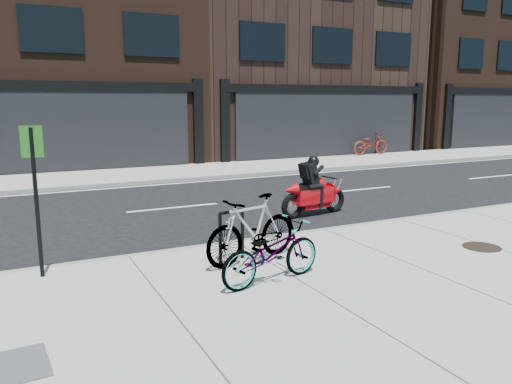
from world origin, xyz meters
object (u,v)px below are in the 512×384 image
bicycle_rear (252,229)px  manhole_cover (482,247)px  motorcycle (317,191)px  bike_rack (231,231)px  bicycle_front (271,252)px  sign_post (35,188)px  bicycle_far (371,143)px  utility_grate (8,368)px

bicycle_rear → manhole_cover: bicycle_rear is taller
bicycle_rear → motorcycle: 4.24m
bike_rack → bicycle_front: size_ratio=0.50×
motorcycle → manhole_cover: (0.92, -4.00, -0.45)m
bicycle_front → bike_rack: bearing=-4.6°
sign_post → bicycle_far: bearing=43.5°
motorcycle → sign_post: size_ratio=0.86×
bicycle_front → bicycle_far: size_ratio=0.83×
bicycle_front → manhole_cover: (4.22, -0.15, -0.44)m
sign_post → manhole_cover: bearing=-7.6°
bicycle_rear → sign_post: size_ratio=0.81×
bike_rack → motorcycle: (3.42, 2.69, -0.04)m
bike_rack → motorcycle: 4.35m
bike_rack → bicycle_rear: size_ratio=0.47×
bicycle_rear → utility_grate: 4.14m
manhole_cover → motorcycle: bearing=103.0°
bike_rack → manhole_cover: 4.56m
bicycle_far → bike_rack: bearing=130.3°
motorcycle → bicycle_far: 13.06m
bike_rack → utility_grate: bearing=-147.8°
manhole_cover → bicycle_rear: bearing=164.4°
bicycle_front → utility_grate: bicycle_front is taller
manhole_cover → utility_grate: (-7.67, -0.79, 0.00)m
bike_rack → motorcycle: motorcycle is taller
bicycle_far → sign_post: sign_post is taller
bicycle_far → sign_post: size_ratio=0.92×
bicycle_front → sign_post: (-2.97, 1.74, 0.89)m
bicycle_rear → utility_grate: bicycle_rear is taller
manhole_cover → sign_post: bearing=165.3°
bicycle_rear → sign_post: 3.33m
bicycle_front → sign_post: sign_post is taller
bicycle_far → manhole_cover: bearing=144.8°
bicycle_far → utility_grate: bicycle_far is taller
sign_post → utility_grate: bearing=-93.0°
bicycle_front → manhole_cover: bearing=-102.5°
bike_rack → bicycle_front: 1.16m
utility_grate → sign_post: bearing=79.9°
bicycle_front → manhole_cover: 4.25m
utility_grate → bike_rack: bearing=32.2°
utility_grate → sign_post: 3.03m
bike_rack → bicycle_rear: (0.29, -0.17, 0.05)m
manhole_cover → utility_grate: same height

